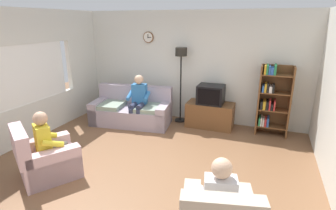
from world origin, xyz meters
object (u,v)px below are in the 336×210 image
(tv_stand, at_px, (210,115))
(person_on_couch, at_px, (138,98))
(armchair_near_window, at_px, (46,160))
(tv, at_px, (211,94))
(person_in_right_armchair, at_px, (219,196))
(couch, at_px, (132,111))
(floor_lamp, at_px, (181,64))
(person_in_left_armchair, at_px, (50,141))
(bookshelf, at_px, (272,99))

(tv_stand, height_order, person_on_couch, person_on_couch)
(armchair_near_window, relative_size, person_on_couch, 0.95)
(tv, distance_m, person_in_right_armchair, 3.52)
(couch, height_order, person_on_couch, person_on_couch)
(tv_stand, relative_size, floor_lamp, 0.59)
(armchair_near_window, bearing_deg, floor_lamp, 68.62)
(person_in_left_armchair, distance_m, person_in_right_armchair, 2.85)
(couch, height_order, tv, tv)
(bookshelf, distance_m, person_in_left_armchair, 4.52)
(tv, bearing_deg, person_in_right_armchair, -76.24)
(floor_lamp, relative_size, person_on_couch, 1.49)
(couch, distance_m, tv, 1.98)
(bookshelf, bearing_deg, floor_lamp, 179.20)
(tv_stand, xyz_separation_m, tv, (-0.00, -0.02, 0.51))
(person_in_left_armchair, bearing_deg, tv_stand, 56.64)
(floor_lamp, xyz_separation_m, person_on_couch, (-0.83, -0.68, -0.75))
(couch, height_order, person_in_left_armchair, person_in_left_armchair)
(tv, height_order, armchair_near_window, tv)
(tv, relative_size, floor_lamp, 0.32)
(bookshelf, relative_size, armchair_near_window, 1.34)
(couch, xyz_separation_m, person_in_left_armchair, (-0.12, -2.53, 0.29))
(floor_lamp, bearing_deg, armchair_near_window, -111.38)
(couch, bearing_deg, floor_lamp, 27.99)
(tv, xyz_separation_m, person_on_couch, (-1.61, -0.56, -0.11))
(person_on_couch, height_order, person_in_left_armchair, person_on_couch)
(floor_lamp, relative_size, person_in_right_armchair, 1.65)
(floor_lamp, relative_size, person_in_left_armchair, 1.65)
(couch, relative_size, tv, 3.34)
(armchair_near_window, distance_m, person_in_left_armchair, 0.33)
(person_in_left_armchair, height_order, person_in_right_armchair, same)
(floor_lamp, bearing_deg, person_in_left_armchair, -111.06)
(floor_lamp, distance_m, person_in_left_armchair, 3.43)
(couch, xyz_separation_m, tv, (1.86, 0.45, 0.50))
(tv, xyz_separation_m, armchair_near_window, (-2.03, -3.05, -0.52))
(tv_stand, bearing_deg, bookshelf, 2.99)
(tv, relative_size, person_on_couch, 0.48)
(floor_lamp, bearing_deg, bookshelf, -0.80)
(couch, bearing_deg, armchair_near_window, -93.63)
(tv_stand, height_order, person_in_left_armchair, person_in_left_armchair)
(armchair_near_window, height_order, person_on_couch, person_on_couch)
(couch, xyz_separation_m, bookshelf, (3.20, 0.54, 0.50))
(person_in_left_armchair, bearing_deg, couch, 87.38)
(person_on_couch, bearing_deg, person_in_left_armchair, -98.57)
(person_on_couch, xyz_separation_m, person_in_left_armchair, (-0.36, -2.42, -0.09))
(tv_stand, bearing_deg, person_in_right_armchair, -76.33)
(tv, bearing_deg, person_in_left_armchair, -123.57)
(person_in_left_armchair, bearing_deg, floor_lamp, 68.94)
(person_on_couch, xyz_separation_m, person_in_right_armchair, (2.45, -2.86, -0.09))
(bookshelf, xyz_separation_m, floor_lamp, (-2.12, 0.03, 0.64))
(tv_stand, bearing_deg, tv, -90.00)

